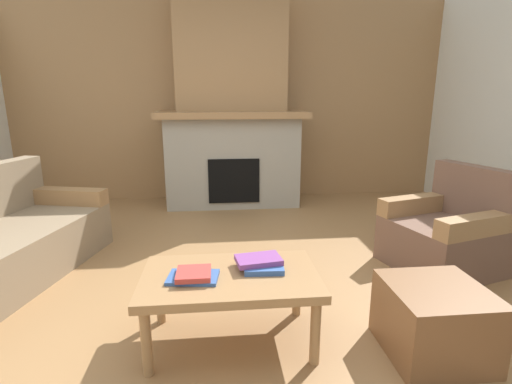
# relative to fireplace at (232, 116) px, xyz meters

# --- Properties ---
(ground) EXTENTS (9.00, 9.00, 0.00)m
(ground) POSITION_rel_fireplace_xyz_m (0.00, -2.62, -1.16)
(ground) COLOR olive
(wall_back_wood_panel) EXTENTS (6.00, 0.12, 2.70)m
(wall_back_wood_panel) POSITION_rel_fireplace_xyz_m (0.00, 0.38, 0.19)
(wall_back_wood_panel) COLOR #997047
(wall_back_wood_panel) RESTS_ON ground
(fireplace) EXTENTS (1.90, 0.82, 2.70)m
(fireplace) POSITION_rel_fireplace_xyz_m (0.00, 0.00, 0.00)
(fireplace) COLOR gray
(fireplace) RESTS_ON ground
(armchair) EXTENTS (0.94, 0.94, 0.85)m
(armchair) POSITION_rel_fireplace_xyz_m (1.70, -2.24, -0.87)
(armchair) COLOR brown
(armchair) RESTS_ON ground
(coffee_table) EXTENTS (1.00, 0.60, 0.43)m
(coffee_table) POSITION_rel_fireplace_xyz_m (-0.14, -3.08, -0.79)
(coffee_table) COLOR #997047
(coffee_table) RESTS_ON ground
(ottoman) EXTENTS (0.52, 0.52, 0.40)m
(ottoman) POSITION_rel_fireplace_xyz_m (0.98, -3.30, -0.96)
(ottoman) COLOR brown
(ottoman) RESTS_ON ground
(book_stack_near_edge) EXTENTS (0.29, 0.21, 0.05)m
(book_stack_near_edge) POSITION_rel_fireplace_xyz_m (-0.34, -3.12, -0.71)
(book_stack_near_edge) COLOR #335699
(book_stack_near_edge) RESTS_ON coffee_table
(book_stack_center) EXTENTS (0.29, 0.23, 0.06)m
(book_stack_center) POSITION_rel_fireplace_xyz_m (0.04, -3.02, -0.70)
(book_stack_center) COLOR #335699
(book_stack_center) RESTS_ON coffee_table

